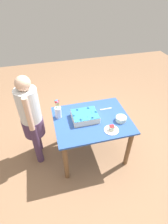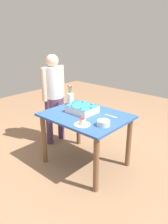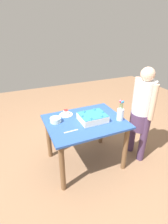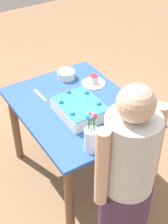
# 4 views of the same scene
# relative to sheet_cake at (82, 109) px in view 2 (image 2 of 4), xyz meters

# --- Properties ---
(ground_plane) EXTENTS (8.00, 8.00, 0.00)m
(ground_plane) POSITION_rel_sheet_cake_xyz_m (0.10, -0.03, -0.81)
(ground_plane) COLOR #936C4D
(dining_table) EXTENTS (1.11, 0.87, 0.76)m
(dining_table) POSITION_rel_sheet_cake_xyz_m (0.10, -0.03, -0.19)
(dining_table) COLOR #2C52A1
(dining_table) RESTS_ON ground_plane
(sheet_cake) EXTENTS (0.38, 0.31, 0.12)m
(sheet_cake) POSITION_rel_sheet_cake_xyz_m (0.00, 0.00, 0.00)
(sheet_cake) COLOR white
(sheet_cake) RESTS_ON dining_table
(serving_plate_with_slice) EXTENTS (0.20, 0.20, 0.08)m
(serving_plate_with_slice) POSITION_rel_sheet_cake_xyz_m (0.29, -0.32, -0.03)
(serving_plate_with_slice) COLOR white
(serving_plate_with_slice) RESTS_ON dining_table
(cake_knife) EXTENTS (0.19, 0.02, 0.00)m
(cake_knife) POSITION_rel_sheet_cake_xyz_m (0.38, 0.15, -0.05)
(cake_knife) COLOR silver
(cake_knife) RESTS_ON dining_table
(flower_vase) EXTENTS (0.10, 0.10, 0.31)m
(flower_vase) POSITION_rel_sheet_cake_xyz_m (-0.37, 0.14, 0.06)
(flower_vase) COLOR white
(flower_vase) RESTS_ON dining_table
(fruit_bowl) EXTENTS (0.15, 0.15, 0.07)m
(fruit_bowl) POSITION_rel_sheet_cake_xyz_m (0.50, -0.17, -0.02)
(fruit_bowl) COLOR silver
(fruit_bowl) RESTS_ON dining_table
(person_standing) EXTENTS (0.31, 0.45, 1.49)m
(person_standing) POSITION_rel_sheet_cake_xyz_m (-0.76, 0.14, 0.04)
(person_standing) COLOR #4B3355
(person_standing) RESTS_ON ground_plane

